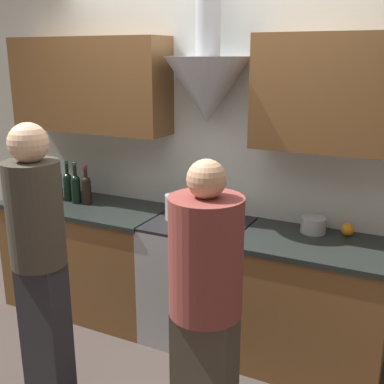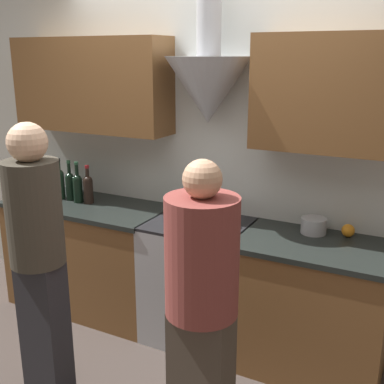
% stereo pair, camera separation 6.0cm
% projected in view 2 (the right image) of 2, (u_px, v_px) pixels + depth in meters
% --- Properties ---
extents(ground_plane, '(12.00, 12.00, 0.00)m').
position_uv_depth(ground_plane, '(175.00, 360.00, 3.31)').
color(ground_plane, '#423833').
extents(wall_back, '(8.40, 0.59, 2.60)m').
position_uv_depth(wall_back, '(208.00, 134.00, 3.46)').
color(wall_back, silver).
rests_on(wall_back, ground_plane).
extents(counter_left, '(1.33, 0.62, 0.89)m').
position_uv_depth(counter_left, '(89.00, 255.00, 3.92)').
color(counter_left, brown).
rests_on(counter_left, ground_plane).
extents(counter_right, '(0.96, 0.62, 0.89)m').
position_uv_depth(counter_right, '(310.00, 307.00, 3.12)').
color(counter_right, brown).
rests_on(counter_right, ground_plane).
extents(stove_range, '(0.69, 0.60, 0.89)m').
position_uv_depth(stove_range, '(198.00, 280.00, 3.48)').
color(stove_range, '#A8AAAF').
rests_on(stove_range, ground_plane).
extents(wine_bottle_0, '(0.07, 0.07, 0.32)m').
position_uv_depth(wine_bottle_0, '(33.00, 179.00, 4.04)').
color(wine_bottle_0, black).
rests_on(wine_bottle_0, counter_left).
extents(wine_bottle_1, '(0.07, 0.07, 0.34)m').
position_uv_depth(wine_bottle_1, '(41.00, 180.00, 3.99)').
color(wine_bottle_1, black).
rests_on(wine_bottle_1, counter_left).
extents(wine_bottle_2, '(0.08, 0.08, 0.33)m').
position_uv_depth(wine_bottle_2, '(50.00, 182.00, 3.94)').
color(wine_bottle_2, black).
rests_on(wine_bottle_2, counter_left).
extents(wine_bottle_3, '(0.08, 0.08, 0.33)m').
position_uv_depth(wine_bottle_3, '(60.00, 182.00, 3.89)').
color(wine_bottle_3, black).
rests_on(wine_bottle_3, counter_left).
extents(wine_bottle_4, '(0.07, 0.07, 0.32)m').
position_uv_depth(wine_bottle_4, '(70.00, 184.00, 3.86)').
color(wine_bottle_4, black).
rests_on(wine_bottle_4, counter_left).
extents(wine_bottle_5, '(0.07, 0.07, 0.33)m').
position_uv_depth(wine_bottle_5, '(78.00, 187.00, 3.80)').
color(wine_bottle_5, black).
rests_on(wine_bottle_5, counter_left).
extents(wine_bottle_6, '(0.08, 0.08, 0.31)m').
position_uv_depth(wine_bottle_6, '(88.00, 188.00, 3.77)').
color(wine_bottle_6, black).
rests_on(wine_bottle_6, counter_left).
extents(stock_pot, '(0.22, 0.22, 0.18)m').
position_uv_depth(stock_pot, '(181.00, 207.00, 3.43)').
color(stock_pot, '#A8AAAF').
rests_on(stock_pot, stove_range).
extents(mixing_bowl, '(0.23, 0.23, 0.06)m').
position_uv_depth(mixing_bowl, '(219.00, 222.00, 3.28)').
color(mixing_bowl, '#A8AAAF').
rests_on(mixing_bowl, stove_range).
extents(orange_fruit, '(0.08, 0.08, 0.08)m').
position_uv_depth(orange_fruit, '(348.00, 231.00, 3.10)').
color(orange_fruit, orange).
rests_on(orange_fruit, counter_right).
extents(saucepan, '(0.17, 0.17, 0.10)m').
position_uv_depth(saucepan, '(314.00, 226.00, 3.15)').
color(saucepan, '#A8AAAF').
rests_on(saucepan, counter_right).
extents(person_foreground_left, '(0.31, 0.31, 1.68)m').
position_uv_depth(person_foreground_left, '(38.00, 252.00, 2.74)').
color(person_foreground_left, '#28282D').
rests_on(person_foreground_left, ground_plane).
extents(person_foreground_right, '(0.36, 0.36, 1.57)m').
position_uv_depth(person_foreground_right, '(202.00, 301.00, 2.36)').
color(person_foreground_right, '#473D33').
rests_on(person_foreground_right, ground_plane).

